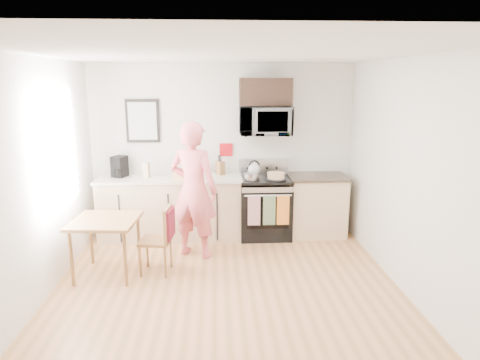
{
  "coord_description": "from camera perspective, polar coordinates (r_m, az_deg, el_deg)",
  "views": [
    {
      "loc": [
        -0.11,
        -4.25,
        2.35
      ],
      "look_at": [
        0.19,
        1.0,
        1.12
      ],
      "focal_mm": 32.0,
      "sensor_mm": 36.0,
      "label": 1
    }
  ],
  "objects": [
    {
      "name": "floor",
      "position": [
        4.85,
        -1.67,
        -15.77
      ],
      "size": [
        4.6,
        4.6,
        0.0
      ],
      "primitive_type": "plane",
      "color": "#9F703D",
      "rests_on": "ground"
    },
    {
      "name": "back_wall",
      "position": [
        6.63,
        -2.31,
        4.07
      ],
      "size": [
        4.0,
        0.04,
        2.6
      ],
      "primitive_type": "cube",
      "color": "beige",
      "rests_on": "floor"
    },
    {
      "name": "front_wall",
      "position": [
        2.21,
        -0.14,
        -15.1
      ],
      "size": [
        4.0,
        0.04,
        2.6
      ],
      "primitive_type": "cube",
      "color": "beige",
      "rests_on": "floor"
    },
    {
      "name": "left_wall",
      "position": [
        4.77,
        -26.59,
        -0.95
      ],
      "size": [
        0.04,
        4.6,
        2.6
      ],
      "primitive_type": "cube",
      "color": "beige",
      "rests_on": "floor"
    },
    {
      "name": "right_wall",
      "position": [
        4.85,
        22.54,
        -0.32
      ],
      "size": [
        0.04,
        4.6,
        2.6
      ],
      "primitive_type": "cube",
      "color": "beige",
      "rests_on": "floor"
    },
    {
      "name": "ceiling",
      "position": [
        4.25,
        -1.91,
        16.56
      ],
      "size": [
        4.0,
        4.6,
        0.04
      ],
      "primitive_type": "cube",
      "color": "white",
      "rests_on": "back_wall"
    },
    {
      "name": "window",
      "position": [
        5.44,
        -23.25,
        3.66
      ],
      "size": [
        0.06,
        1.4,
        1.5
      ],
      "color": "white",
      "rests_on": "left_wall"
    },
    {
      "name": "cabinet_left",
      "position": [
        6.56,
        -9.21,
        -3.81
      ],
      "size": [
        2.1,
        0.6,
        0.9
      ],
      "primitive_type": "cube",
      "color": "#D6B189",
      "rests_on": "floor"
    },
    {
      "name": "countertop_left",
      "position": [
        6.44,
        -9.36,
        0.19
      ],
      "size": [
        2.14,
        0.64,
        0.04
      ],
      "primitive_type": "cube",
      "color": "white",
      "rests_on": "cabinet_left"
    },
    {
      "name": "cabinet_right",
      "position": [
        6.71,
        10.14,
        -3.48
      ],
      "size": [
        0.84,
        0.6,
        0.9
      ],
      "primitive_type": "cube",
      "color": "#D6B189",
      "rests_on": "floor"
    },
    {
      "name": "countertop_right",
      "position": [
        6.59,
        10.3,
        0.44
      ],
      "size": [
        0.88,
        0.64,
        0.04
      ],
      "primitive_type": "cube",
      "color": "black",
      "rests_on": "cabinet_right"
    },
    {
      "name": "range",
      "position": [
        6.55,
        3.34,
        -3.82
      ],
      "size": [
        0.76,
        0.7,
        1.16
      ],
      "color": "black",
      "rests_on": "floor"
    },
    {
      "name": "microwave",
      "position": [
        6.4,
        3.39,
        7.87
      ],
      "size": [
        0.76,
        0.51,
        0.42
      ],
      "primitive_type": "imported",
      "color": "#AAAAAF",
      "rests_on": "back_wall"
    },
    {
      "name": "upper_cabinet",
      "position": [
        6.42,
        3.4,
        11.65
      ],
      "size": [
        0.76,
        0.35,
        0.4
      ],
      "primitive_type": "cube",
      "color": "black",
      "rests_on": "back_wall"
    },
    {
      "name": "wall_art",
      "position": [
        6.64,
        -12.85,
        7.68
      ],
      "size": [
        0.5,
        0.04,
        0.65
      ],
      "color": "black",
      "rests_on": "back_wall"
    },
    {
      "name": "wall_trivet",
      "position": [
        6.62,
        -1.87,
        4.05
      ],
      "size": [
        0.2,
        0.02,
        0.2
      ],
      "primitive_type": "cube",
      "color": "#A10D15",
      "rests_on": "back_wall"
    },
    {
      "name": "person",
      "position": [
        5.73,
        -6.22,
        -1.34
      ],
      "size": [
        0.79,
        0.68,
        1.84
      ],
      "primitive_type": "imported",
      "rotation": [
        0.0,
        0.0,
        2.72
      ],
      "color": "#CB3841",
      "rests_on": "floor"
    },
    {
      "name": "dining_table",
      "position": [
        5.45,
        -17.51,
        -5.86
      ],
      "size": [
        0.76,
        0.76,
        0.71
      ],
      "rotation": [
        0.0,
        0.0,
        -0.08
      ],
      "color": "brown",
      "rests_on": "floor"
    },
    {
      "name": "chair",
      "position": [
        5.35,
        -10.03,
        -6.68
      ],
      "size": [
        0.44,
        0.4,
        0.86
      ],
      "rotation": [
        0.0,
        0.0,
        -0.13
      ],
      "color": "brown",
      "rests_on": "floor"
    },
    {
      "name": "knife_block",
      "position": [
        6.53,
        -2.64,
        1.63
      ],
      "size": [
        0.15,
        0.16,
        0.2
      ],
      "primitive_type": "cube",
      "rotation": [
        0.0,
        0.0,
        0.57
      ],
      "color": "brown",
      "rests_on": "countertop_left"
    },
    {
      "name": "utensil_crock",
      "position": [
        6.49,
        -5.74,
        2.01
      ],
      "size": [
        0.13,
        0.13,
        0.4
      ],
      "color": "#A10D15",
      "rests_on": "countertop_left"
    },
    {
      "name": "fruit_bowl",
      "position": [
        6.51,
        -7.1,
        0.94
      ],
      "size": [
        0.25,
        0.25,
        0.1
      ],
      "color": "silver",
      "rests_on": "countertop_left"
    },
    {
      "name": "milk_carton",
      "position": [
        6.46,
        -12.37,
        1.3
      ],
      "size": [
        0.1,
        0.1,
        0.23
      ],
      "primitive_type": "cube",
      "rotation": [
        0.0,
        0.0,
        -0.24
      ],
      "color": "tan",
      "rests_on": "countertop_left"
    },
    {
      "name": "coffee_maker",
      "position": [
        6.6,
        -15.77,
        1.66
      ],
      "size": [
        0.25,
        0.29,
        0.31
      ],
      "rotation": [
        0.0,
        0.0,
        -0.41
      ],
      "color": "black",
      "rests_on": "countertop_left"
    },
    {
      "name": "bread_bag",
      "position": [
        6.19,
        -7.53,
        0.45
      ],
      "size": [
        0.32,
        0.17,
        0.11
      ],
      "primitive_type": "cube",
      "rotation": [
        0.0,
        0.0,
        -0.09
      ],
      "color": "#E1BB76",
      "rests_on": "countertop_left"
    },
    {
      "name": "cake",
      "position": [
        6.3,
        4.81,
        0.52
      ],
      "size": [
        0.31,
        0.31,
        0.1
      ],
      "color": "black",
      "rests_on": "range"
    },
    {
      "name": "kettle",
      "position": [
        6.51,
        1.91,
        1.46
      ],
      "size": [
        0.19,
        0.19,
        0.24
      ],
      "color": "silver",
      "rests_on": "range"
    },
    {
      "name": "pot",
      "position": [
        6.24,
        1.55,
        0.47
      ],
      "size": [
        0.2,
        0.34,
        0.1
      ],
      "rotation": [
        0.0,
        0.0,
        -0.13
      ],
      "color": "#AAAAAF",
      "rests_on": "range"
    }
  ]
}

